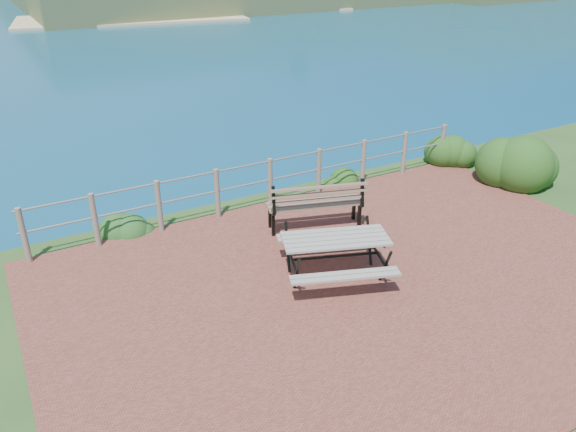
{
  "coord_description": "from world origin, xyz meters",
  "views": [
    {
      "loc": [
        -4.77,
        -5.9,
        4.94
      ],
      "look_at": [
        -0.66,
        1.44,
        0.75
      ],
      "focal_mm": 35.0,
      "sensor_mm": 36.0,
      "label": 1
    }
  ],
  "objects": [
    {
      "name": "shrub_lip_west",
      "position": [
        -2.88,
        3.84,
        0.0
      ],
      "size": [
        0.84,
        0.84,
        0.62
      ],
      "primitive_type": "ellipsoid",
      "color": "#1D4E1D",
      "rests_on": "ground"
    },
    {
      "name": "park_bench",
      "position": [
        0.27,
        2.07,
        0.66
      ],
      "size": [
        1.83,
        0.95,
        1.0
      ],
      "rotation": [
        0.0,
        0.0,
        -0.3
      ],
      "color": "brown",
      "rests_on": "ground"
    },
    {
      "name": "shrub_right_edge",
      "position": [
        4.86,
        3.33,
        0.0
      ],
      "size": [
        1.04,
        1.04,
        1.48
      ],
      "primitive_type": "ellipsoid",
      "color": "#244916",
      "rests_on": "ground"
    },
    {
      "name": "shrub_right_front",
      "position": [
        5.26,
        1.87,
        0.0
      ],
      "size": [
        1.33,
        1.33,
        1.88
      ],
      "primitive_type": "ellipsoid",
      "color": "#244916",
      "rests_on": "ground"
    },
    {
      "name": "shrub_lip_east",
      "position": [
        1.91,
        3.74,
        0.0
      ],
      "size": [
        0.71,
        0.71,
        0.43
      ],
      "primitive_type": "ellipsoid",
      "color": "#244916",
      "rests_on": "ground"
    },
    {
      "name": "safety_railing",
      "position": [
        0.0,
        3.35,
        0.57
      ],
      "size": [
        9.4,
        0.1,
        1.0
      ],
      "color": "#6B5B4C",
      "rests_on": "ground"
    },
    {
      "name": "ground",
      "position": [
        0.0,
        0.0,
        0.0
      ],
      "size": [
        10.0,
        7.0,
        0.12
      ],
      "primitive_type": "cube",
      "color": "brown",
      "rests_on": "ground"
    },
    {
      "name": "picnic_table",
      "position": [
        -0.35,
        0.46,
        0.45
      ],
      "size": [
        1.8,
        1.38,
        0.7
      ],
      "rotation": [
        0.0,
        0.0,
        -0.35
      ],
      "color": "gray",
      "rests_on": "ground"
    }
  ]
}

